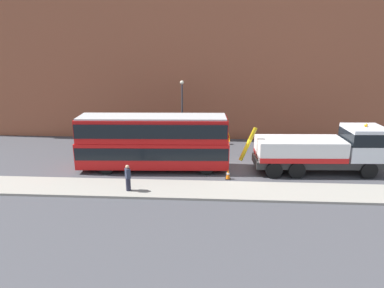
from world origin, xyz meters
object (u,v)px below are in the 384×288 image
at_px(pedestrian_onlooker, 128,178).
at_px(traffic_cone_near_bus, 228,174).
at_px(double_decker_bus, 153,140).
at_px(recovery_tow_truck, 324,149).
at_px(street_lamp, 182,107).

xyz_separation_m(pedestrian_onlooker, traffic_cone_near_bus, (6.37, 2.60, -0.64)).
height_order(double_decker_bus, pedestrian_onlooker, double_decker_bus).
bearing_deg(double_decker_bus, traffic_cone_near_bus, -19.72).
height_order(pedestrian_onlooker, traffic_cone_near_bus, pedestrian_onlooker).
xyz_separation_m(recovery_tow_truck, street_lamp, (-10.82, 6.96, 1.71)).
xyz_separation_m(double_decker_bus, pedestrian_onlooker, (-0.91, -4.28, -1.25)).
xyz_separation_m(pedestrian_onlooker, street_lamp, (2.46, 11.26, 2.49)).
bearing_deg(traffic_cone_near_bus, street_lamp, 114.27).
bearing_deg(pedestrian_onlooker, recovery_tow_truck, -12.24).
relative_size(double_decker_bus, street_lamp, 1.91).
distance_m(recovery_tow_truck, double_decker_bus, 12.39).
distance_m(pedestrian_onlooker, traffic_cone_near_bus, 6.91).
relative_size(recovery_tow_truck, pedestrian_onlooker, 5.96).
bearing_deg(street_lamp, recovery_tow_truck, -32.75).
height_order(double_decker_bus, street_lamp, street_lamp).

